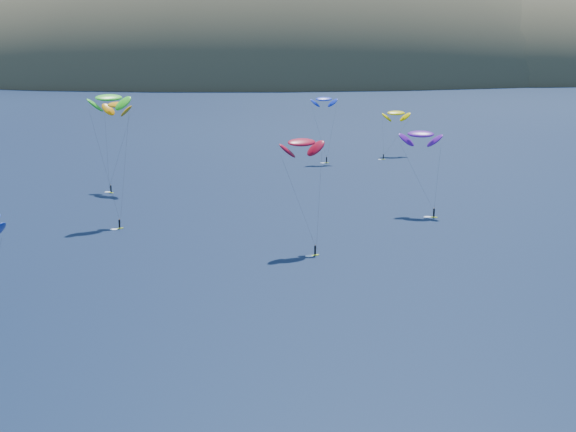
# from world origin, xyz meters

# --- Properties ---
(island) EXTENTS (730.00, 300.00, 210.00)m
(island) POSITION_xyz_m (39.40, 562.36, -10.74)
(island) COLOR #3D3526
(island) RESTS_ON ground
(kitesurfer_1) EXTENTS (9.72, 11.24, 23.37)m
(kitesurfer_1) POSITION_xyz_m (-39.90, 148.70, 20.79)
(kitesurfer_1) COLOR #C1DF18
(kitesurfer_1) RESTS_ON ground
(kitesurfer_3) EXTENTS (9.87, 14.46, 28.05)m
(kitesurfer_3) POSITION_xyz_m (-37.02, 117.53, 25.48)
(kitesurfer_3) COLOR #C1DF18
(kitesurfer_3) RESTS_ON ground
(kitesurfer_4) EXTENTS (8.00, 6.44, 20.51)m
(kitesurfer_4) POSITION_xyz_m (15.30, 184.06, 18.32)
(kitesurfer_4) COLOR #C1DF18
(kitesurfer_4) RESTS_ON ground
(kitesurfer_6) EXTENTS (9.68, 10.47, 19.51)m
(kitesurfer_6) POSITION_xyz_m (29.25, 119.59, 16.99)
(kitesurfer_6) COLOR #C1DF18
(kitesurfer_6) RESTS_ON ground
(kitesurfer_9) EXTENTS (9.61, 11.37, 21.91)m
(kitesurfer_9) POSITION_xyz_m (1.02, 93.54, 19.43)
(kitesurfer_9) COLOR #C1DF18
(kitesurfer_9) RESTS_ON ground
(kitesurfer_11) EXTENTS (10.45, 11.75, 15.33)m
(kitesurfer_11) POSITION_xyz_m (38.93, 194.03, 12.92)
(kitesurfer_11) COLOR #C1DF18
(kitesurfer_11) RESTS_ON ground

